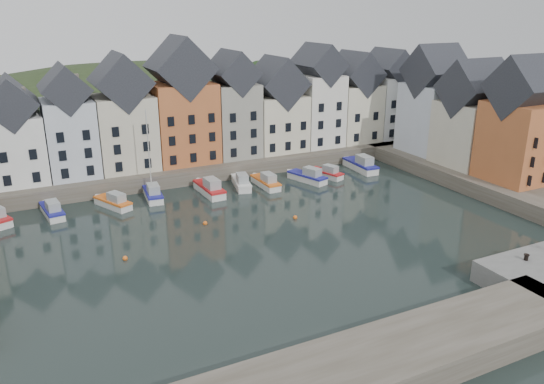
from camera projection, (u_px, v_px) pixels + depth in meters
ground at (268, 244)px, 55.00m from camera, size 260.00×260.00×0.00m
far_quay at (181, 163)px, 80.07m from camera, size 90.00×16.00×2.00m
right_quay at (500, 179)px, 72.70m from camera, size 14.00×54.00×2.00m
hillside at (149, 221)px, 108.32m from camera, size 153.60×70.40×64.00m
far_terrace at (203, 112)px, 77.13m from camera, size 72.37×8.16×17.78m
right_terrace at (474, 116)px, 73.98m from camera, size 8.30×24.25×16.36m
mooring_buoys at (213, 232)px, 57.79m from camera, size 20.50×5.50×0.50m
boat_b at (52, 211)px, 62.34m from camera, size 2.53×6.02×2.24m
boat_c at (114, 202)px, 65.04m from camera, size 3.99×5.95×2.20m
boat_d at (153, 193)px, 67.96m from camera, size 2.48×6.25×11.65m
boat_e at (210, 189)px, 69.60m from camera, size 2.36×6.79×2.58m
boat_f at (241, 183)px, 72.29m from camera, size 3.16×6.28×2.31m
boat_g at (266, 182)px, 72.48m from camera, size 1.96×6.04×2.31m
boat_h at (308, 177)px, 74.73m from camera, size 3.73×6.45×2.37m
boat_i at (327, 173)px, 76.68m from camera, size 3.29×5.67×2.08m
boat_j at (361, 165)px, 79.92m from camera, size 2.50×7.10×2.69m
mooring_bollard at (526, 257)px, 47.05m from camera, size 0.48×0.48×0.56m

